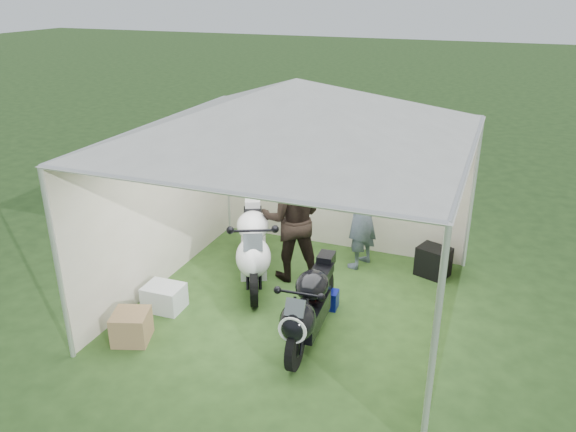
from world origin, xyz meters
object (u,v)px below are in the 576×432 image
canopy_tent (297,114)px  person_dark_jacket (292,218)px  crate_0 (164,297)px  motorcycle_white (253,245)px  equipment_box (433,261)px  motorcycle_black (309,306)px  crate_1 (131,327)px  person_blue_jacket (362,213)px  paddock_stand (325,299)px

canopy_tent → person_dark_jacket: 1.82m
crate_0 → motorcycle_white: bearing=53.9°
equipment_box → crate_0: equipment_box is taller
motorcycle_black → equipment_box: size_ratio=4.03×
motorcycle_black → crate_1: bearing=-162.5°
crate_0 → person_dark_jacket: bearing=49.1°
crate_0 → person_blue_jacket: bearing=45.9°
crate_0 → canopy_tent: bearing=25.4°
motorcycle_white → equipment_box: bearing=0.7°
canopy_tent → equipment_box: size_ratio=12.74×
crate_1 → canopy_tent: bearing=44.3°
canopy_tent → equipment_box: (1.60, 1.49, -2.35)m
person_dark_jacket → equipment_box: 2.19m
motorcycle_black → paddock_stand: bearing=90.0°
person_dark_jacket → crate_0: bearing=27.8°
crate_1 → crate_0: bearing=92.4°
motorcycle_black → crate_0: size_ratio=3.57×
person_dark_jacket → motorcycle_black: bearing=96.4°
canopy_tent → person_blue_jacket: bearing=70.0°
person_dark_jacket → person_blue_jacket: person_dark_jacket is taller
canopy_tent → person_blue_jacket: (0.51, 1.40, -1.72)m
equipment_box → motorcycle_white: bearing=-154.4°
person_dark_jacket → crate_1: bearing=39.7°
paddock_stand → motorcycle_black: bearing=-86.7°
equipment_box → person_blue_jacket: bearing=-175.6°
motorcycle_white → crate_0: motorcycle_white is taller
canopy_tent → crate_1: 3.22m
canopy_tent → motorcycle_black: size_ratio=3.16×
canopy_tent → crate_1: bearing=-135.7°
canopy_tent → paddock_stand: bearing=8.1°
motorcycle_black → crate_1: (-1.99, -0.75, -0.30)m
canopy_tent → person_dark_jacket: canopy_tent is taller
person_blue_jacket → equipment_box: bearing=111.3°
motorcycle_white → paddock_stand: size_ratio=5.89×
motorcycle_white → motorcycle_black: size_ratio=1.09×
person_blue_jacket → motorcycle_white: bearing=-33.8°
person_blue_jacket → equipment_box: (1.09, 0.08, -0.63)m
motorcycle_white → paddock_stand: 1.29m
person_blue_jacket → crate_1: (-2.06, -2.91, -0.67)m
person_dark_jacket → motorcycle_white: bearing=16.5°
equipment_box → crate_0: 3.89m
motorcycle_white → paddock_stand: (1.17, -0.29, -0.45)m
paddock_stand → person_blue_jacket: size_ratio=0.19×
paddock_stand → person_blue_jacket: 1.54m
canopy_tent → crate_0: size_ratio=11.29×
equipment_box → motorcycle_black: bearing=-117.3°
person_blue_jacket → crate_1: size_ratio=4.09×
canopy_tent → crate_0: (-1.58, -0.75, -2.41)m
motorcycle_white → crate_1: size_ratio=4.68×
paddock_stand → crate_0: bearing=-157.8°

